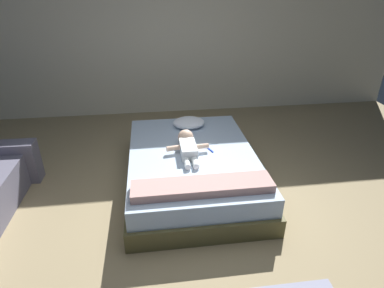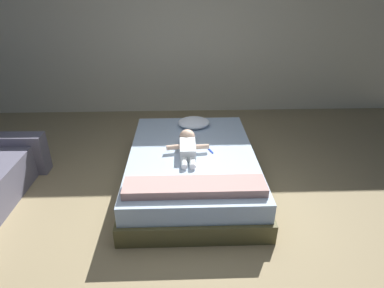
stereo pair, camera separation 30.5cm
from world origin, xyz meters
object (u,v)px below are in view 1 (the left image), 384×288
pillow (189,123)px  toothbrush (209,149)px  baby (187,146)px  bed (192,168)px

pillow → toothbrush: (0.15, -0.63, -0.05)m
pillow → baby: (-0.09, -0.64, 0.01)m
pillow → baby: baby is taller
toothbrush → bed: bearing=-168.3°
bed → pillow: size_ratio=5.00×
bed → toothbrush: bearing=11.7°
baby → toothbrush: baby is taller
bed → toothbrush: size_ratio=12.36×
bed → pillow: pillow is taller
toothbrush → baby: bearing=-176.5°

